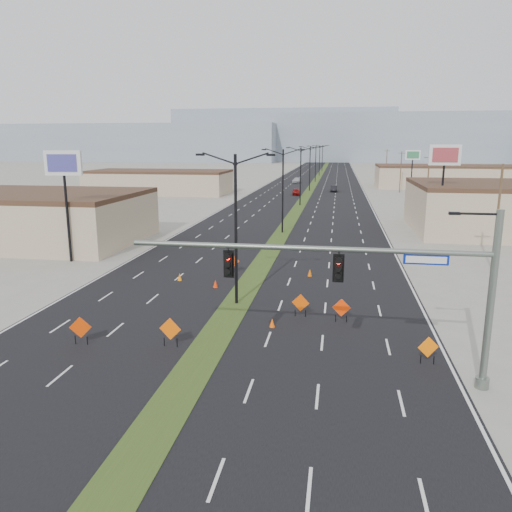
% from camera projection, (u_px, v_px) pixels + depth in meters
% --- Properties ---
extents(ground, '(600.00, 600.00, 0.00)m').
position_uv_depth(ground, '(183.00, 386.00, 22.41)').
color(ground, gray).
rests_on(ground, ground).
extents(road_surface, '(25.00, 400.00, 0.02)m').
position_uv_depth(road_surface, '(310.00, 189.00, 118.66)').
color(road_surface, black).
rests_on(road_surface, ground).
extents(median_strip, '(2.00, 400.00, 0.04)m').
position_uv_depth(median_strip, '(310.00, 189.00, 118.66)').
color(median_strip, '#2E4418').
rests_on(median_strip, ground).
extents(building_sw_far, '(30.00, 14.00, 4.50)m').
position_uv_depth(building_sw_far, '(160.00, 183.00, 108.79)').
color(building_sw_far, '#C3AB8B').
rests_on(building_sw_far, ground).
extents(building_se_far, '(44.00, 16.00, 5.00)m').
position_uv_depth(building_se_far, '(469.00, 178.00, 121.73)').
color(building_se_far, '#C3AB8B').
rests_on(building_se_far, ground).
extents(mesa_west, '(180.00, 50.00, 22.00)m').
position_uv_depth(mesa_west, '(133.00, 143.00, 308.47)').
color(mesa_west, '#818FA0').
rests_on(mesa_west, ground).
extents(mesa_center, '(220.00, 50.00, 28.00)m').
position_uv_depth(mesa_center, '(396.00, 138.00, 301.75)').
color(mesa_center, '#818FA0').
rests_on(mesa_center, ground).
extents(mesa_backdrop, '(140.00, 50.00, 32.00)m').
position_uv_depth(mesa_backdrop, '(285.00, 135.00, 331.63)').
color(mesa_backdrop, '#818FA0').
rests_on(mesa_backdrop, ground).
extents(signal_mast, '(16.30, 0.60, 8.00)m').
position_uv_depth(signal_mast, '(381.00, 280.00, 21.93)').
color(signal_mast, slate).
rests_on(signal_mast, ground).
extents(streetlight_0, '(5.15, 0.24, 10.02)m').
position_uv_depth(streetlight_0, '(236.00, 225.00, 32.77)').
color(streetlight_0, black).
rests_on(streetlight_0, ground).
extents(streetlight_1, '(5.15, 0.24, 10.02)m').
position_uv_depth(streetlight_1, '(283.00, 188.00, 59.72)').
color(streetlight_1, black).
rests_on(streetlight_1, ground).
extents(streetlight_2, '(5.15, 0.24, 10.02)m').
position_uv_depth(streetlight_2, '(301.00, 174.00, 86.67)').
color(streetlight_2, black).
rests_on(streetlight_2, ground).
extents(streetlight_3, '(5.15, 0.24, 10.02)m').
position_uv_depth(streetlight_3, '(310.00, 167.00, 113.62)').
color(streetlight_3, black).
rests_on(streetlight_3, ground).
extents(streetlight_4, '(5.15, 0.24, 10.02)m').
position_uv_depth(streetlight_4, '(316.00, 163.00, 140.57)').
color(streetlight_4, black).
rests_on(streetlight_4, ground).
extents(streetlight_5, '(5.15, 0.24, 10.02)m').
position_uv_depth(streetlight_5, '(320.00, 159.00, 167.52)').
color(streetlight_5, black).
rests_on(streetlight_5, ground).
extents(streetlight_6, '(5.15, 0.24, 10.02)m').
position_uv_depth(streetlight_6, '(322.00, 157.00, 194.47)').
color(streetlight_6, black).
rests_on(streetlight_6, ground).
extents(utility_pole_0, '(1.60, 0.20, 9.00)m').
position_uv_depth(utility_pole_0, '(498.00, 216.00, 42.28)').
color(utility_pole_0, '#4C3823').
rests_on(utility_pole_0, ground).
extents(utility_pole_1, '(1.60, 0.20, 9.00)m').
position_uv_depth(utility_pole_1, '(428.00, 184.00, 75.97)').
color(utility_pole_1, '#4C3823').
rests_on(utility_pole_1, ground).
extents(utility_pole_2, '(1.60, 0.20, 9.00)m').
position_uv_depth(utility_pole_2, '(401.00, 171.00, 109.66)').
color(utility_pole_2, '#4C3823').
rests_on(utility_pole_2, ground).
extents(utility_pole_3, '(1.60, 0.20, 9.00)m').
position_uv_depth(utility_pole_3, '(386.00, 165.00, 143.34)').
color(utility_pole_3, '#4C3823').
rests_on(utility_pole_3, ground).
extents(car_left, '(2.06, 4.17, 1.37)m').
position_uv_depth(car_left, '(296.00, 192.00, 105.48)').
color(car_left, maroon).
rests_on(car_left, ground).
extents(car_mid, '(1.46, 4.13, 1.36)m').
position_uv_depth(car_mid, '(334.00, 189.00, 112.67)').
color(car_mid, black).
rests_on(car_mid, ground).
extents(car_far, '(2.43, 4.99, 1.40)m').
position_uv_depth(car_far, '(297.00, 180.00, 137.95)').
color(car_far, '#AEB4B8').
rests_on(car_far, ground).
extents(construction_sign_0, '(1.17, 0.31, 1.59)m').
position_uv_depth(construction_sign_0, '(80.00, 328.00, 26.83)').
color(construction_sign_0, '#D53704').
rests_on(construction_sign_0, ground).
extents(construction_sign_1, '(1.23, 0.15, 1.63)m').
position_uv_depth(construction_sign_1, '(170.00, 330.00, 26.52)').
color(construction_sign_1, '#F25A05').
rests_on(construction_sign_1, ground).
extents(construction_sign_2, '(1.27, 0.10, 1.69)m').
position_uv_depth(construction_sign_2, '(232.00, 262.00, 41.65)').
color(construction_sign_2, '#D53A04').
rests_on(construction_sign_2, ground).
extents(construction_sign_3, '(1.10, 0.22, 1.48)m').
position_uv_depth(construction_sign_3, '(300.00, 304.00, 31.18)').
color(construction_sign_3, '#DE4B04').
rests_on(construction_sign_3, ground).
extents(construction_sign_4, '(1.12, 0.07, 1.49)m').
position_uv_depth(construction_sign_4, '(341.00, 309.00, 30.23)').
color(construction_sign_4, '#FA3805').
rests_on(construction_sign_4, ground).
extents(construction_sign_5, '(1.04, 0.37, 1.43)m').
position_uv_depth(construction_sign_5, '(428.00, 348.00, 24.45)').
color(construction_sign_5, '#FF6F05').
rests_on(construction_sign_5, ground).
extents(cone_0, '(0.43, 0.43, 0.61)m').
position_uv_depth(cone_0, '(215.00, 284.00, 37.63)').
color(cone_0, '#F53105').
rests_on(cone_0, ground).
extents(cone_1, '(0.39, 0.39, 0.56)m').
position_uv_depth(cone_1, '(272.00, 323.00, 29.50)').
color(cone_1, '#FF5705').
rests_on(cone_1, ground).
extents(cone_2, '(0.45, 0.45, 0.62)m').
position_uv_depth(cone_2, '(310.00, 273.00, 40.84)').
color(cone_2, '#D75604').
rests_on(cone_2, ground).
extents(cone_3, '(0.45, 0.45, 0.60)m').
position_uv_depth(cone_3, '(180.00, 277.00, 39.56)').
color(cone_3, orange).
rests_on(cone_3, ground).
extents(pole_sign_west, '(3.30, 0.79, 10.06)m').
position_uv_depth(pole_sign_west, '(64.00, 171.00, 44.31)').
color(pole_sign_west, black).
rests_on(pole_sign_west, ground).
extents(pole_sign_east_near, '(3.45, 0.52, 10.55)m').
position_uv_depth(pole_sign_east_near, '(444.00, 162.00, 56.03)').
color(pole_sign_east_near, black).
rests_on(pole_sign_east_near, ground).
extents(pole_sign_east_far, '(3.06, 0.56, 9.34)m').
position_uv_depth(pole_sign_east_far, '(413.00, 158.00, 104.40)').
color(pole_sign_east_far, black).
rests_on(pole_sign_east_far, ground).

